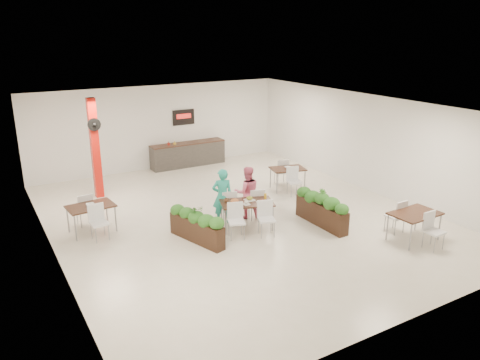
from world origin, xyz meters
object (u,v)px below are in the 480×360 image
(diner_man, at_px, (222,196))
(planter_left, at_px, (197,223))
(side_table_a, at_px, (91,210))
(red_column, at_px, (95,147))
(diner_woman, at_px, (247,192))
(side_table_c, at_px, (415,217))
(service_counter, at_px, (188,154))
(planter_right, at_px, (322,208))
(side_table_b, at_px, (288,172))
(main_table, at_px, (247,206))

(diner_man, bearing_deg, planter_left, 52.03)
(diner_man, xyz_separation_m, side_table_a, (-3.31, 1.22, -0.16))
(red_column, relative_size, diner_woman, 2.10)
(diner_man, relative_size, diner_woman, 1.04)
(red_column, bearing_deg, diner_man, -58.31)
(side_table_c, bearing_deg, service_counter, 100.84)
(service_counter, xyz_separation_m, diner_woman, (-0.77, -5.80, 0.27))
(diner_woman, distance_m, planter_right, 2.14)
(planter_left, bearing_deg, diner_man, 32.76)
(planter_left, distance_m, planter_right, 3.52)
(planter_left, height_order, planter_right, planter_right)
(planter_left, bearing_deg, service_counter, 67.43)
(planter_right, bearing_deg, diner_man, 146.40)
(planter_left, height_order, side_table_b, planter_left)
(diner_man, xyz_separation_m, side_table_c, (3.68, -3.48, -0.16))
(planter_right, xyz_separation_m, side_table_c, (1.40, -1.97, 0.13))
(diner_woman, bearing_deg, main_table, 77.03)
(diner_man, distance_m, side_table_c, 5.07)
(diner_man, bearing_deg, planter_right, 165.68)
(side_table_b, bearing_deg, diner_man, -142.42)
(diner_man, relative_size, planter_left, 0.86)
(diner_woman, height_order, planter_right, diner_woman)
(red_column, bearing_deg, diner_woman, -50.62)
(red_column, distance_m, planter_left, 4.98)
(diner_woman, distance_m, side_table_b, 2.85)
(red_column, distance_m, side_table_c, 9.67)
(red_column, relative_size, service_counter, 1.07)
(side_table_a, bearing_deg, planter_right, -31.00)
(service_counter, bearing_deg, diner_woman, -97.56)
(main_table, relative_size, planter_left, 1.06)
(diner_woman, relative_size, side_table_c, 0.93)
(service_counter, height_order, side_table_a, service_counter)
(side_table_b, bearing_deg, main_table, -130.16)
(diner_man, xyz_separation_m, side_table_b, (3.26, 1.42, -0.16))
(main_table, xyz_separation_m, side_table_b, (2.87, 2.08, -0.01))
(service_counter, bearing_deg, side_table_a, -136.79)
(main_table, relative_size, diner_woman, 1.27)
(planter_right, bearing_deg, diner_woman, 134.37)
(diner_man, bearing_deg, side_table_c, 155.89)
(planter_right, bearing_deg, side_table_b, 71.62)
(planter_right, height_order, side_table_b, planter_right)
(side_table_a, distance_m, side_table_b, 6.57)
(main_table, relative_size, side_table_c, 1.18)
(main_table, relative_size, side_table_a, 1.17)
(main_table, height_order, side_table_c, same)
(main_table, bearing_deg, diner_man, 120.86)
(red_column, relative_size, diner_man, 2.03)
(service_counter, relative_size, main_table, 1.55)
(service_counter, distance_m, diner_woman, 5.86)
(service_counter, height_order, diner_woman, service_counter)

